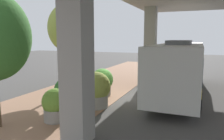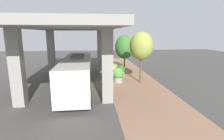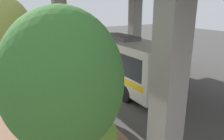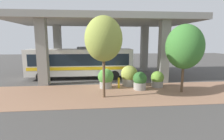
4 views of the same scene
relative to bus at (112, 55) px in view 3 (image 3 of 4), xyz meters
name	(u,v)px [view 3 (image 3 of 4)]	position (x,y,z in m)	size (l,w,h in m)	color
ground_plane	(87,102)	(-3.20, -2.59, -1.90)	(80.00, 80.00, 0.00)	#474442
sidewalk_strip	(34,114)	(-6.20, -2.59, -1.89)	(6.00, 40.00, 0.02)	#936B51
bus	(112,55)	(0.00, 0.00, 0.00)	(2.74, 11.33, 3.49)	silver
fire_hydrant	(68,107)	(-4.70, -3.65, -1.40)	(0.38, 0.18, 0.98)	gold
planter_front	(102,138)	(-4.58, -7.19, -1.18)	(1.15, 1.15, 1.46)	gray
planter_middle	(65,91)	(-4.46, -2.52, -1.01)	(1.39, 1.39, 1.74)	gray
planter_back	(93,103)	(-3.80, -4.76, -0.96)	(1.56, 1.56, 1.90)	gray
planter_extra	(69,120)	(-5.25, -5.40, -1.13)	(1.18, 1.18, 1.56)	gray
street_tree_near	(3,31)	(-7.06, -2.23, 2.38)	(2.67, 2.67, 5.89)	brown
street_tree_far	(63,81)	(-6.34, -8.61, 1.79)	(2.92, 2.92, 5.44)	brown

